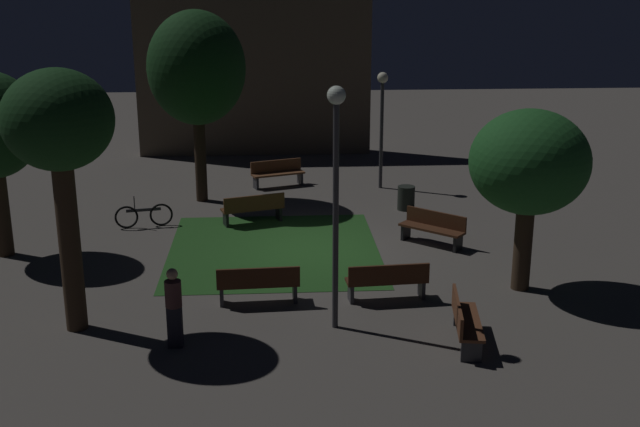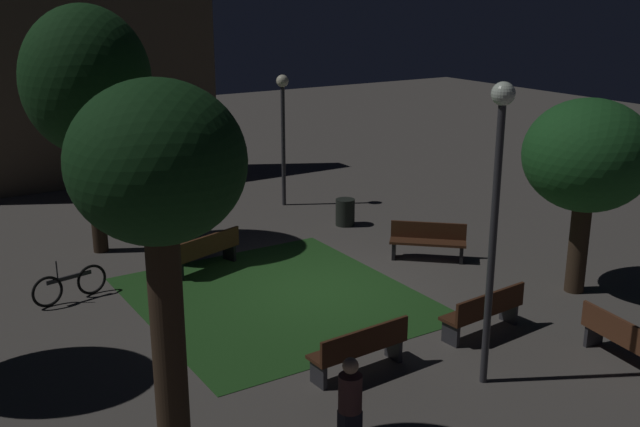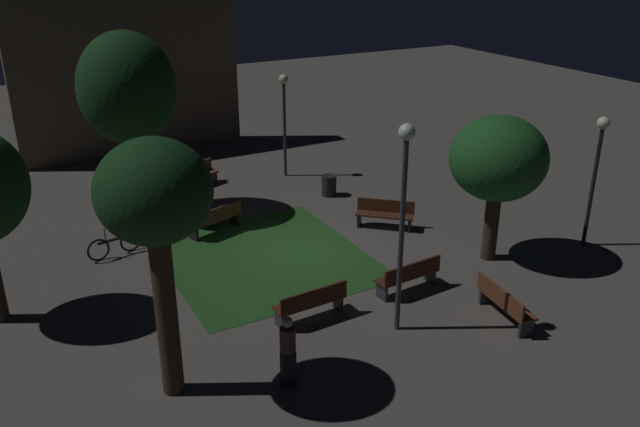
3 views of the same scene
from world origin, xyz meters
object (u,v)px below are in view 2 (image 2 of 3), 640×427
Objects in this scene: bench_path_side at (360,348)px; tree_lawn_side at (588,157)px; lamp_post_near_wall at (497,188)px; bench_back_row at (206,250)px; bench_front_right at (428,240)px; tree_back_left at (86,82)px; bicycle at (70,285)px; trash_bin at (345,212)px; bench_near_trees at (169,203)px; bench_lawn_edge at (485,310)px; lamp_post_path_center at (283,116)px; tree_right_canopy at (158,177)px; pedestrian at (350,410)px; bench_corner at (626,340)px.

tree_lawn_side reaches higher than bench_path_side.
lamp_post_near_wall is at bearing -39.69° from bench_path_side.
bench_back_row is 5.26m from bench_front_right.
tree_back_left is 4.90m from bicycle.
lamp_post_near_wall is 6.68× the size of trash_bin.
tree_lawn_side reaches higher than bench_near_trees.
bench_front_right is at bearing 64.58° from bench_lawn_edge.
lamp_post_path_center is at bearing 67.46° from bench_path_side.
tree_right_canopy reaches higher than bench_front_right.
bench_path_side is 0.31× the size of tree_back_left.
tree_lawn_side is (5.44, -9.60, 2.46)m from bench_near_trees.
tree_right_canopy is 4.00m from pedestrian.
bicycle is at bearing 150.59° from tree_lawn_side.
bench_back_row is 4.81m from tree_back_left.
bench_path_side is 0.47× the size of lamp_post_path_center.
tree_back_left is at bearing 122.83° from bench_back_row.
lamp_post_path_center is at bearing 95.63° from bench_front_right.
bench_near_trees is 7.57m from bench_front_right.
lamp_post_path_center is at bearing 99.08° from trash_bin.
bench_front_right is at bearing 113.17° from tree_lawn_side.
lamp_post_near_wall reaches higher than tree_lawn_side.
lamp_post_path_center reaches higher than trash_bin.
bench_lawn_edge is 10.00m from lamp_post_path_center.
bench_near_trees is at bearing 102.75° from bench_lawn_edge.
bench_path_side is at bearing -175.14° from tree_lawn_side.
trash_bin is (1.61, 7.02, -0.11)m from bench_lawn_edge.
pedestrian reaches higher than bench_corner.
trash_bin is (-1.54, 6.52, -2.57)m from tree_lawn_side.
tree_back_left is 7.51m from trash_bin.
lamp_post_near_wall is (-1.26, -1.30, 2.83)m from bench_lawn_edge.
bench_back_row is 7.91m from lamp_post_near_wall.
trash_bin is (0.43, 9.21, -0.11)m from bench_corner.
bench_path_side and bench_corner have the same top height.
tree_lawn_side is 2.57× the size of pedestrian.
tree_back_left is at bearing 79.30° from tree_right_canopy.
bench_path_side and bench_back_row have the same top height.
bench_near_trees is at bearing 86.92° from bench_path_side.
trash_bin is (6.32, -1.44, -3.79)m from tree_back_left.
bench_lawn_edge is at bearing 8.93° from tree_right_canopy.
bicycle is at bearing -177.85° from bench_back_row.
lamp_post_path_center is (3.47, -0.44, 2.22)m from bench_near_trees.
lamp_post_near_wall is 3.06× the size of pedestrian.
tree_right_canopy reaches higher than bench_corner.
tree_back_left is 1.53× the size of lamp_post_path_center.
lamp_post_near_wall is (1.57, -1.30, 2.83)m from bench_path_side.
bicycle is at bearing 132.71° from bench_corner.
trash_bin is (2.87, 8.33, -2.94)m from lamp_post_near_wall.
tree_lawn_side is 5.62× the size of trash_bin.
bench_path_side and bench_near_trees have the same top height.
bench_path_side is at bearing 51.61° from pedestrian.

